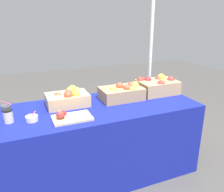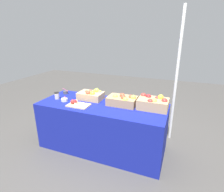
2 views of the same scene
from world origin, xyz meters
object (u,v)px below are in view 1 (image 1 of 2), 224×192
sample_bowl_mid (32,118)px  coffee_cup (8,116)px  cutting_board_front (69,117)px  apple_crate_right (68,98)px  sample_bowl_near (6,108)px  apple_crate_left (157,86)px  apple_crate_middle (122,92)px  tent_pole (150,55)px

sample_bowl_mid → coffee_cup: size_ratio=0.89×
cutting_board_front → sample_bowl_mid: size_ratio=3.28×
apple_crate_right → sample_bowl_near: (-0.54, 0.07, -0.04)m
sample_bowl_near → sample_bowl_mid: 0.36m
apple_crate_left → sample_bowl_mid: size_ratio=4.26×
sample_bowl_mid → sample_bowl_near: bearing=122.7°
sample_bowl_mid → coffee_cup: bearing=166.1°
sample_bowl_near → sample_bowl_mid: bearing=-57.3°
apple_crate_right → cutting_board_front: apple_crate_right is taller
apple_crate_middle → apple_crate_right: 0.54m
apple_crate_left → sample_bowl_mid: (-1.32, -0.22, -0.06)m
apple_crate_middle → apple_crate_right: size_ratio=1.09×
cutting_board_front → apple_crate_right: bearing=77.7°
sample_bowl_mid → coffee_cup: 0.18m
cutting_board_front → sample_bowl_mid: (-0.28, 0.08, 0.00)m
coffee_cup → tent_pole: size_ratio=0.05×
apple_crate_left → coffee_cup: size_ratio=3.79×
apple_crate_left → coffee_cup: (-1.49, -0.17, -0.03)m
apple_crate_right → cutting_board_front: bearing=-102.3°
apple_crate_middle → sample_bowl_mid: bearing=-168.3°
tent_pole → cutting_board_front: bearing=-146.1°
apple_crate_middle → tent_pole: tent_pole is taller
sample_bowl_near → coffee_cup: bearing=-84.8°
cutting_board_front → coffee_cup: 0.47m
apple_crate_right → coffee_cup: bearing=-159.7°
apple_crate_right → cutting_board_front: 0.33m
cutting_board_front → sample_bowl_near: bearing=140.8°
apple_crate_right → tent_pole: (1.22, 0.55, 0.25)m
tent_pole → coffee_cup: bearing=-157.0°
tent_pole → apple_crate_middle: bearing=-138.7°
apple_crate_left → cutting_board_front: (-1.04, -0.30, -0.06)m
sample_bowl_mid → tent_pole: tent_pole is taller
apple_crate_right → sample_bowl_near: apple_crate_right is taller
apple_crate_middle → cutting_board_front: 0.67m
coffee_cup → tent_pole: (1.74, 0.74, 0.27)m
apple_crate_right → coffee_cup: (-0.52, -0.19, -0.02)m
apple_crate_left → apple_crate_right: (-0.97, 0.02, -0.01)m
apple_crate_left → apple_crate_middle: apple_crate_left is taller
cutting_board_front → sample_bowl_near: (-0.47, 0.39, 0.00)m
apple_crate_right → sample_bowl_near: 0.55m
apple_crate_middle → sample_bowl_near: size_ratio=3.75×
apple_crate_right → tent_pole: size_ratio=0.18×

